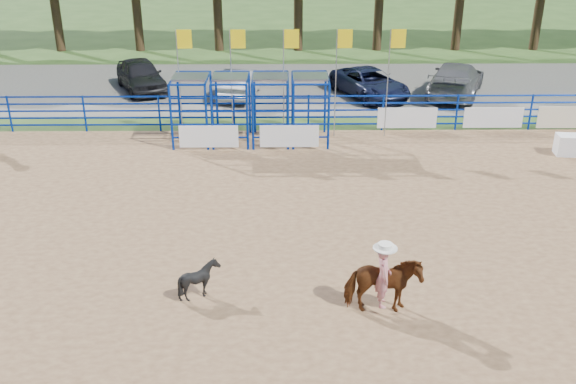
# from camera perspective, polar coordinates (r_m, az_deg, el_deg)

# --- Properties ---
(ground) EXTENTS (120.00, 120.00, 0.00)m
(ground) POSITION_cam_1_polar(r_m,az_deg,el_deg) (17.10, 3.16, -5.34)
(ground) COLOR #3A5923
(ground) RESTS_ON ground
(arena_dirt) EXTENTS (30.00, 20.00, 0.02)m
(arena_dirt) POSITION_cam_1_polar(r_m,az_deg,el_deg) (17.10, 3.16, -5.31)
(arena_dirt) COLOR #96704B
(arena_dirt) RESTS_ON ground
(gravel_strip) EXTENTS (40.00, 10.00, 0.01)m
(gravel_strip) POSITION_cam_1_polar(r_m,az_deg,el_deg) (32.96, 1.31, 9.36)
(gravel_strip) COLOR slate
(gravel_strip) RESTS_ON ground
(announcer_table) EXTENTS (1.48, 0.82, 0.75)m
(announcer_table) POSITION_cam_1_polar(r_m,az_deg,el_deg) (25.73, 24.22, 3.82)
(announcer_table) COLOR white
(announcer_table) RESTS_ON arena_dirt
(horse_and_rider) EXTENTS (1.67, 0.77, 2.47)m
(horse_and_rider) POSITION_cam_1_polar(r_m,az_deg,el_deg) (14.40, 8.44, -7.68)
(horse_and_rider) COLOR #5F2F13
(horse_and_rider) RESTS_ON arena_dirt
(calf) EXTENTS (0.99, 0.93, 0.93)m
(calf) POSITION_cam_1_polar(r_m,az_deg,el_deg) (15.12, -7.88, -7.69)
(calf) COLOR black
(calf) RESTS_ON arena_dirt
(car_a) EXTENTS (3.50, 4.87, 1.54)m
(car_a) POSITION_cam_1_polar(r_m,az_deg,el_deg) (32.83, -12.95, 10.10)
(car_a) COLOR black
(car_a) RESTS_ON gravel_strip
(car_b) EXTENTS (2.04, 4.26, 1.35)m
(car_b) POSITION_cam_1_polar(r_m,az_deg,el_deg) (31.03, -4.23, 9.66)
(car_b) COLOR gray
(car_b) RESTS_ON gravel_strip
(car_c) EXTENTS (3.92, 5.24, 1.32)m
(car_c) POSITION_cam_1_polar(r_m,az_deg,el_deg) (31.17, 7.27, 9.58)
(car_c) COLOR #151A35
(car_c) RESTS_ON gravel_strip
(car_d) EXTENTS (4.09, 5.87, 1.58)m
(car_d) POSITION_cam_1_polar(r_m,az_deg,el_deg) (32.13, 14.70, 9.66)
(car_d) COLOR #565658
(car_d) RESTS_ON gravel_strip
(perimeter_fence) EXTENTS (30.10, 20.10, 1.50)m
(perimeter_fence) POSITION_cam_1_polar(r_m,az_deg,el_deg) (16.74, 3.22, -3.10)
(perimeter_fence) COLOR #072A9D
(perimeter_fence) RESTS_ON ground
(chute_assembly) EXTENTS (19.32, 2.41, 4.20)m
(chute_assembly) POSITION_cam_1_polar(r_m,az_deg,el_deg) (24.76, -2.48, 7.34)
(chute_assembly) COLOR #072A9D
(chute_assembly) RESTS_ON ground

